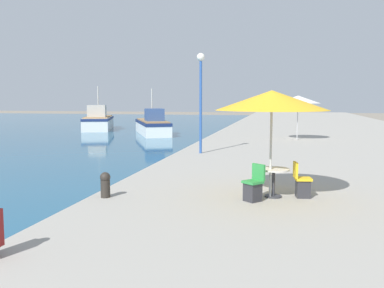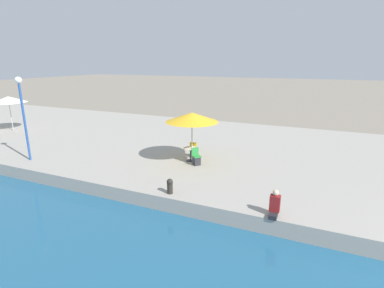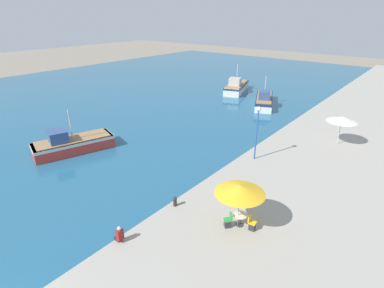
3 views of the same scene
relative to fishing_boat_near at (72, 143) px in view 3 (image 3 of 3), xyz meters
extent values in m
cube|color=#235B7F|center=(-14.61, 25.13, -0.82)|extent=(56.00, 90.00, 0.04)
cube|color=#A39E93|center=(21.39, 25.13, -0.50)|extent=(16.00, 90.00, 0.68)
cube|color=red|center=(0.03, 0.11, -0.22)|extent=(4.43, 7.44, 1.16)
cube|color=silver|center=(0.03, 0.11, 0.23)|extent=(4.50, 7.52, 0.25)
cube|color=#99754C|center=(0.03, 0.11, 0.41)|extent=(4.08, 6.84, 0.10)
cube|color=#334C7F|center=(-0.33, -1.06, 0.98)|extent=(2.11, 1.99, 1.04)
cylinder|color=#B7B2A8|center=(0.03, 0.11, 1.85)|extent=(0.12, 0.12, 2.78)
cube|color=white|center=(6.86, 25.36, -0.22)|extent=(5.42, 8.40, 1.15)
cube|color=navy|center=(6.86, 25.36, 0.23)|extent=(5.50, 8.49, 0.25)
cube|color=#99754C|center=(6.86, 25.36, 0.41)|extent=(4.99, 7.73, 0.10)
cube|color=#334C7F|center=(7.47, 24.04, 0.97)|extent=(2.12, 2.28, 1.04)
cylinder|color=#B7B2A8|center=(6.86, 25.36, 1.84)|extent=(0.12, 0.12, 2.77)
cube|color=silver|center=(-0.12, 29.47, -0.17)|extent=(4.73, 7.97, 1.27)
cube|color=navy|center=(-0.12, 29.47, 0.34)|extent=(4.80, 8.06, 0.25)
cube|color=#99754C|center=(-0.12, 29.47, 0.52)|extent=(4.35, 7.33, 0.10)
cube|color=#B7B2A8|center=(0.30, 28.21, 1.14)|extent=(2.16, 2.13, 1.14)
cylinder|color=#B7B2A8|center=(-0.12, 29.47, 2.08)|extent=(0.12, 0.12, 3.04)
cylinder|color=#B7B7B7|center=(17.96, -0.29, 1.03)|extent=(0.06, 0.06, 2.38)
cone|color=yellow|center=(17.96, -0.29, 2.32)|extent=(2.83, 2.83, 0.50)
cylinder|color=#B7B7B7|center=(19.13, 15.77, 1.03)|extent=(0.06, 0.06, 2.38)
cone|color=white|center=(19.13, 15.77, 2.30)|extent=(2.67, 2.67, 0.47)
cylinder|color=#333338|center=(18.04, -0.17, -0.14)|extent=(0.44, 0.44, 0.04)
cylinder|color=#333338|center=(18.04, -0.17, 0.19)|extent=(0.08, 0.08, 0.70)
cylinder|color=beige|center=(18.04, -0.17, 0.56)|extent=(0.80, 0.80, 0.04)
cube|color=#2D2D33|center=(17.55, -0.74, 0.07)|extent=(0.48, 0.48, 0.45)
cube|color=#2D8E42|center=(17.55, -0.74, 0.32)|extent=(0.56, 0.56, 0.06)
cube|color=#2D8E42|center=(17.68, -0.58, 0.55)|extent=(0.34, 0.31, 0.40)
cube|color=#2D2D33|center=(18.78, -0.05, 0.07)|extent=(0.39, 0.39, 0.45)
cube|color=gold|center=(18.78, -0.05, 0.32)|extent=(0.46, 0.46, 0.06)
cube|color=gold|center=(18.58, -0.08, 0.55)|extent=(0.12, 0.40, 0.40)
cube|color=#232328|center=(13.54, -5.39, -0.08)|extent=(0.40, 0.28, 0.16)
cube|color=maroon|center=(13.74, -5.39, 0.31)|extent=(0.26, 0.36, 0.61)
sphere|color=beige|center=(13.74, -5.39, 0.72)|extent=(0.22, 0.22, 0.22)
cylinder|color=#2D2823|center=(13.84, -1.10, 0.07)|extent=(0.24, 0.24, 0.45)
sphere|color=#2D2823|center=(13.84, -1.10, 0.37)|extent=(0.26, 0.26, 0.26)
cylinder|color=#28519E|center=(14.56, 8.11, 1.94)|extent=(0.12, 0.12, 4.20)
sphere|color=white|center=(14.56, 8.11, 4.22)|extent=(0.36, 0.36, 0.36)
camera|label=1|loc=(18.23, -11.14, 2.36)|focal=40.00mm
camera|label=2|loc=(3.69, -6.60, 5.22)|focal=28.00mm
camera|label=3|loc=(24.69, -12.80, 11.18)|focal=28.00mm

